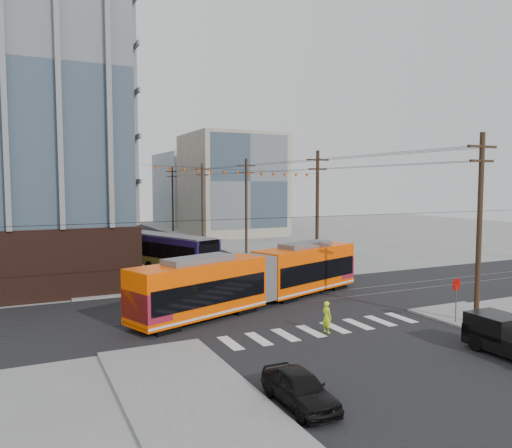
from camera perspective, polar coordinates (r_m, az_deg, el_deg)
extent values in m
plane|color=slate|center=(31.13, 4.59, -10.51)|extent=(160.00, 160.00, 0.00)
cube|color=#8C99A5|center=(77.98, -27.06, 4.75)|extent=(18.00, 16.00, 18.00)
cube|color=gray|center=(80.25, -2.77, 4.51)|extent=(14.00, 14.00, 16.00)
cube|color=gray|center=(97.98, -25.03, 5.27)|extent=(16.00, 18.00, 20.00)
cube|color=#8C99A5|center=(99.64, -6.18, 3.93)|extent=(16.00, 16.00, 14.00)
cylinder|color=black|center=(31.06, 24.16, -0.61)|extent=(0.30, 0.30, 11.00)
cylinder|color=black|center=(85.34, -9.51, 2.78)|extent=(0.30, 0.30, 11.00)
imported|color=black|center=(19.22, 5.01, -18.16)|extent=(1.60, 3.93, 1.34)
imported|color=#B8B8B8|center=(39.07, -11.51, -6.28)|extent=(3.47, 5.11, 1.59)
imported|color=silver|center=(44.27, -13.34, -5.28)|extent=(3.05, 4.52, 1.21)
imported|color=#4F4F50|center=(51.22, -14.99, -3.95)|extent=(3.14, 4.96, 1.28)
imported|color=#D8FF22|center=(27.91, 8.09, -10.47)|extent=(0.52, 0.70, 1.74)
cube|color=gray|center=(46.67, 4.98, -4.88)|extent=(1.77, 4.47, 0.87)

